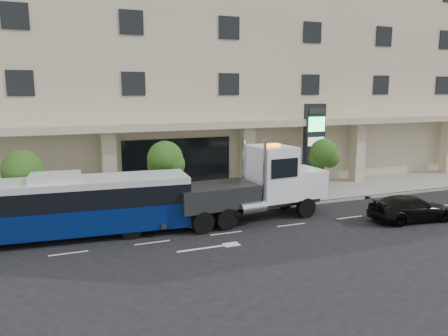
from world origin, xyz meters
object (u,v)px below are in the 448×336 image
(tow_truck, at_px, (257,186))
(signage_pylon, at_px, (314,146))
(city_bus, at_px, (57,206))
(black_sedan, at_px, (411,208))

(tow_truck, xyz_separation_m, signage_pylon, (7.19, 5.16, 1.42))
(city_bus, height_order, tow_truck, tow_truck)
(signage_pylon, bearing_deg, black_sedan, -85.05)
(tow_truck, height_order, signage_pylon, signage_pylon)
(black_sedan, relative_size, signage_pylon, 0.80)
(tow_truck, xyz_separation_m, black_sedan, (8.19, -3.72, -1.25))
(city_bus, relative_size, black_sedan, 2.65)
(city_bus, bearing_deg, signage_pylon, 18.39)
(signage_pylon, bearing_deg, tow_truck, -145.80)
(tow_truck, distance_m, black_sedan, 9.08)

